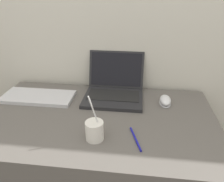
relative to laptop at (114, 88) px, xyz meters
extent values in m
cube|color=silver|center=(-0.06, 0.16, 0.46)|extent=(7.00, 0.04, 2.50)
cube|color=#5B5651|center=(-0.06, -0.23, -0.42)|extent=(1.20, 0.70, 0.74)
cube|color=#232326|center=(0.00, -0.06, -0.04)|extent=(0.33, 0.25, 0.02)
cube|color=black|center=(0.00, -0.04, -0.03)|extent=(0.29, 0.14, 0.00)
cube|color=#232326|center=(0.00, 0.10, 0.08)|extent=(0.33, 0.08, 0.22)
cube|color=black|center=(0.00, 0.10, 0.08)|extent=(0.31, 0.07, 0.19)
cylinder|color=silver|center=(-0.04, -0.41, -0.01)|extent=(0.08, 0.08, 0.09)
cylinder|color=black|center=(-0.04, -0.41, 0.03)|extent=(0.07, 0.07, 0.01)
cylinder|color=white|center=(-0.03, -0.42, 0.08)|extent=(0.05, 0.04, 0.19)
ellipsoid|color=#B2B2B7|center=(0.29, -0.06, -0.05)|extent=(0.07, 0.11, 0.01)
ellipsoid|color=silver|center=(0.29, -0.06, -0.03)|extent=(0.06, 0.11, 0.04)
cube|color=silver|center=(-0.44, -0.09, -0.04)|extent=(0.41, 0.18, 0.02)
cylinder|color=#191999|center=(0.14, -0.39, -0.05)|extent=(0.06, 0.15, 0.01)
camera|label=1|loc=(0.13, -1.15, 0.56)|focal=35.00mm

